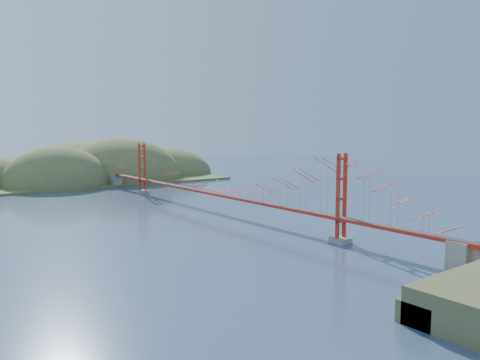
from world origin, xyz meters
TOP-DOWN VIEW (x-y plane):
  - ground at (0.00, 0.00)m, footprint 320.00×320.00m
  - bridge at (0.00, 0.18)m, footprint 2.20×94.40m
  - fort at (0.40, -47.80)m, footprint 3.70×2.30m
  - far_headlands at (2.21, 68.52)m, footprint 84.00×58.00m
  - sailboat_0 at (22.43, -9.20)m, footprint 0.49×0.54m
  - sailboat_17 at (43.43, 29.22)m, footprint 0.62×0.56m
  - sailboat_9 at (44.63, 25.02)m, footprint 0.68×0.68m
  - sailboat_7 at (30.65, 21.86)m, footprint 0.52×0.52m
  - sailboat_3 at (6.19, 22.97)m, footprint 0.57×0.57m
  - sailboat_15 at (36.55, 38.03)m, footprint 0.66×0.66m
  - sailboat_13 at (37.70, -18.05)m, footprint 0.60×0.60m
  - sailboat_14 at (24.69, -11.74)m, footprint 0.50×0.58m
  - sailboat_6 at (28.53, -17.78)m, footprint 0.69×0.69m
  - sailboat_16 at (21.37, 3.39)m, footprint 0.64×0.64m
  - sailboat_5 at (38.62, 5.50)m, footprint 0.40×0.48m
  - sailboat_4 at (36.35, -1.31)m, footprint 0.48×0.50m
  - sailboat_12 at (12.40, 40.86)m, footprint 0.64×0.57m
  - sailboat_10 at (20.15, -32.44)m, footprint 0.51×0.53m
  - sailboat_11 at (49.32, 5.47)m, footprint 0.55×0.55m
  - sailboat_2 at (29.54, -26.11)m, footprint 0.58×0.58m
  - sailboat_1 at (14.56, 1.64)m, footprint 0.61×0.61m
  - sailboat_8 at (27.43, 6.03)m, footprint 0.60×0.57m
  - sailboat_extra_0 at (28.87, 42.00)m, footprint 0.59×0.58m
  - sailboat_extra_1 at (22.49, 34.53)m, footprint 0.48×0.58m

SIDE VIEW (x-z plane):
  - ground at x=0.00m, z-range 0.00..0.00m
  - far_headlands at x=2.21m, z-range -12.50..12.50m
  - sailboat_5 at x=38.62m, z-range -0.15..0.41m
  - sailboat_4 at x=36.35m, z-range -0.15..0.42m
  - sailboat_7 at x=30.65m, z-range -0.15..0.42m
  - sailboat_11 at x=49.32m, z-range -0.15..0.42m
  - sailboat_10 at x=20.15m, z-range -0.16..0.43m
  - sailboat_0 at x=22.43m, z-range -0.16..0.45m
  - sailboat_3 at x=6.19m, z-range -0.17..0.45m
  - sailboat_13 at x=37.70m, z-range -0.17..0.46m
  - sailboat_2 at x=29.54m, z-range -0.17..0.46m
  - sailboat_1 at x=14.56m, z-range -0.17..0.46m
  - sailboat_14 at x=24.69m, z-range -0.18..0.48m
  - sailboat_extra_0 at x=28.87m, z-range -0.18..0.48m
  - sailboat_extra_1 at x=22.49m, z-range -0.18..0.48m
  - sailboat_16 at x=21.37m, z-range -0.19..0.49m
  - sailboat_8 at x=27.43m, z-range -0.19..0.49m
  - sailboat_15 at x=36.55m, z-range -0.19..0.50m
  - sailboat_17 at x=43.43m, z-range -0.20..0.50m
  - sailboat_9 at x=44.63m, z-range -0.20..0.51m
  - sailboat_6 at x=28.53m, z-range -0.20..0.52m
  - sailboat_12 at x=12.40m, z-range -0.20..0.52m
  - fort at x=0.40m, z-range -0.21..1.54m
  - bridge at x=0.00m, z-range 1.01..13.01m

